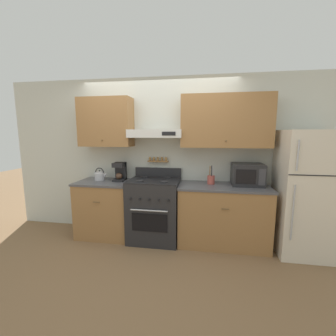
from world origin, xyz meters
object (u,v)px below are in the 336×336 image
microwave (247,174)px  stove_range (154,209)px  refrigerator (305,193)px  tea_kettle (100,175)px  coffee_maker (120,171)px  utensil_crock (211,179)px

microwave → stove_range: bearing=-175.0°
refrigerator → microwave: refrigerator is taller
tea_kettle → coffee_maker: 0.35m
refrigerator → utensil_crock: bearing=173.9°
refrigerator → tea_kettle: 3.07m
coffee_maker → stove_range: bearing=-12.2°
utensil_crock → stove_range: bearing=-173.2°
refrigerator → utensil_crock: 1.28m
stove_range → refrigerator: size_ratio=0.64×
stove_range → utensil_crock: (0.86, 0.10, 0.49)m
coffee_maker → tea_kettle: bearing=-175.5°
stove_range → microwave: size_ratio=2.44×
tea_kettle → utensil_crock: bearing=0.0°
stove_range → tea_kettle: bearing=173.8°
stove_range → tea_kettle: 1.07m
stove_range → refrigerator: (2.13, -0.03, 0.37)m
refrigerator → microwave: (-0.74, 0.15, 0.21)m
coffee_maker → microwave: microwave is taller
microwave → tea_kettle: bearing=-179.6°
utensil_crock → coffee_maker: bearing=178.9°
coffee_maker → microwave: bearing=-0.3°
refrigerator → tea_kettle: (-3.07, 0.13, 0.13)m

